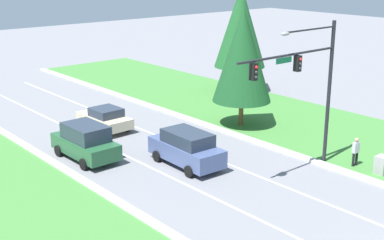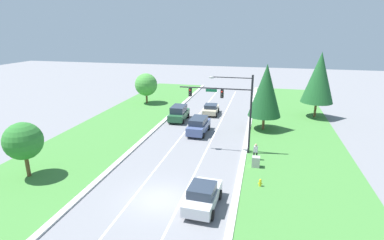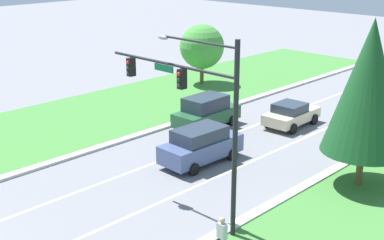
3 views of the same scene
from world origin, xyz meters
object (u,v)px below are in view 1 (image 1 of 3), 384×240
conifer_near_right_tree (243,55)px  pedestrian (356,151)px  conifer_far_right_tree (240,26)px  forest_suv (85,142)px  utility_cabinet (382,166)px  slate_blue_suv (187,148)px  traffic_signal_mast (307,76)px  champagne_sedan (105,119)px

conifer_near_right_tree → pedestrian: bearing=-93.7°
conifer_near_right_tree → conifer_far_right_tree: 9.97m
forest_suv → utility_cabinet: size_ratio=4.36×
utility_cabinet → pedestrian: pedestrian is taller
forest_suv → slate_blue_suv: bearing=-51.3°
slate_blue_suv → utility_cabinet: 10.40m
traffic_signal_mast → pedestrian: bearing=-28.6°
champagne_sedan → conifer_near_right_tree: 10.06m
forest_suv → conifer_far_right_tree: 19.59m
slate_blue_suv → conifer_far_right_tree: (14.41, 10.28, 4.62)m
conifer_far_right_tree → utility_cabinet: bearing=-112.5°
conifer_near_right_tree → conifer_far_right_tree: (6.96, 7.11, 0.69)m
slate_blue_suv → forest_suv: bearing=131.6°
conifer_far_right_tree → pedestrian: bearing=-114.7°
pedestrian → slate_blue_suv: bearing=-35.4°
traffic_signal_mast → forest_suv: traffic_signal_mast is taller
slate_blue_suv → champagne_sedan: bearing=92.0°
champagne_sedan → utility_cabinet: 17.62m
pedestrian → conifer_far_right_tree: 18.70m
champagne_sedan → pedestrian: (6.88, -14.62, 0.15)m
forest_suv → pedestrian: 15.00m
forest_suv → slate_blue_suv: (3.72, -4.47, -0.03)m
champagne_sedan → traffic_signal_mast: bearing=-74.3°
forest_suv → champagne_sedan: bearing=46.1°
traffic_signal_mast → slate_blue_suv: size_ratio=1.66×
forest_suv → conifer_far_right_tree: bearing=16.7°
conifer_near_right_tree → conifer_far_right_tree: conifer_far_right_tree is taller
champagne_sedan → forest_suv: (-3.70, -3.99, 0.25)m
traffic_signal_mast → champagne_sedan: 14.47m
utility_cabinet → pedestrian: 1.61m
conifer_near_right_tree → champagne_sedan: bearing=144.8°
champagne_sedan → conifer_near_right_tree: size_ratio=0.52×
slate_blue_suv → conifer_near_right_tree: conifer_near_right_tree is taller
traffic_signal_mast → conifer_far_right_tree: (10.29, 14.95, 0.39)m
champagne_sedan → slate_blue_suv: bearing=-91.7°
utility_cabinet → forest_suv: bearing=131.2°
pedestrian → conifer_near_right_tree: 10.18m
conifer_near_right_tree → conifer_far_right_tree: size_ratio=0.89×
conifer_near_right_tree → traffic_signal_mast: bearing=-113.0°
pedestrian → conifer_far_right_tree: (7.56, 16.44, 4.69)m
champagne_sedan → utility_cabinet: champagne_sedan is taller
forest_suv → utility_cabinet: 16.21m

